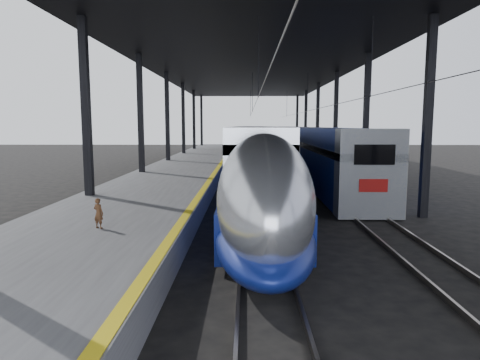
{
  "coord_description": "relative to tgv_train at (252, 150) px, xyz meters",
  "views": [
    {
      "loc": [
        1.47,
        -14.47,
        4.2
      ],
      "look_at": [
        1.21,
        2.74,
        2.0
      ],
      "focal_mm": 32.0,
      "sensor_mm": 36.0,
      "label": 1
    }
  ],
  "objects": [
    {
      "name": "ground",
      "position": [
        -2.0,
        -25.55,
        -1.93
      ],
      "size": [
        160.0,
        160.0,
        0.0
      ],
      "primitive_type": "plane",
      "color": "black",
      "rests_on": "ground"
    },
    {
      "name": "rails",
      "position": [
        2.5,
        -5.55,
        -1.85
      ],
      "size": [
        6.52,
        80.0,
        0.16
      ],
      "color": "slate",
      "rests_on": "ground"
    },
    {
      "name": "tgv_train",
      "position": [
        0.0,
        0.0,
        0.0
      ],
      "size": [
        2.88,
        65.2,
        4.12
      ],
      "color": "silver",
      "rests_on": "ground"
    },
    {
      "name": "canopy",
      "position": [
        -0.1,
        -5.55,
        7.19
      ],
      "size": [
        18.0,
        75.0,
        9.47
      ],
      "color": "black",
      "rests_on": "ground"
    },
    {
      "name": "second_train",
      "position": [
        5.0,
        5.8,
        0.13
      ],
      "size": [
        2.95,
        56.05,
        4.06
      ],
      "color": "navy",
      "rests_on": "ground"
    },
    {
      "name": "platform",
      "position": [
        -5.5,
        -5.55,
        -1.43
      ],
      "size": [
        6.0,
        80.0,
        1.0
      ],
      "primitive_type": "cube",
      "color": "#4C4C4F",
      "rests_on": "ground"
    },
    {
      "name": "yellow_strip",
      "position": [
        -2.7,
        -5.55,
        -0.92
      ],
      "size": [
        0.3,
        80.0,
        0.01
      ],
      "primitive_type": "cube",
      "color": "gold",
      "rests_on": "platform"
    },
    {
      "name": "child",
      "position": [
        -5.15,
        -26.99,
        -0.45
      ],
      "size": [
        0.41,
        0.35,
        0.96
      ],
      "primitive_type": "imported",
      "rotation": [
        0.0,
        0.0,
        2.74
      ],
      "color": "#4B2D19",
      "rests_on": "platform"
    }
  ]
}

